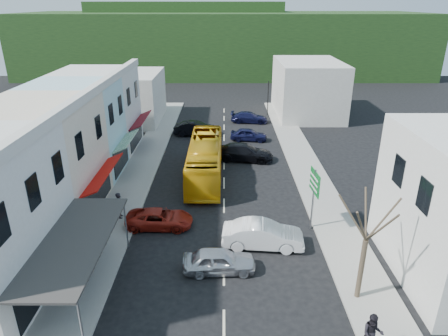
{
  "coord_description": "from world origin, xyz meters",
  "views": [
    {
      "loc": [
        0.01,
        -22.36,
        14.09
      ],
      "look_at": [
        0.0,
        6.0,
        2.2
      ],
      "focal_mm": 32.0,
      "sensor_mm": 36.0,
      "label": 1
    }
  ],
  "objects_px": {
    "car_silver": "(219,261)",
    "street_tree": "(366,240)",
    "pedestrian_right": "(372,335)",
    "car_white": "(263,237)",
    "car_red": "(159,218)",
    "traffic_signal": "(268,98)",
    "pedestrian_left": "(120,206)",
    "bus": "(205,160)",
    "direction_sign": "(313,200)"
  },
  "relations": [
    {
      "from": "direction_sign",
      "to": "street_tree",
      "type": "relative_size",
      "value": 0.61
    },
    {
      "from": "car_silver",
      "to": "street_tree",
      "type": "distance_m",
      "value": 7.93
    },
    {
      "from": "traffic_signal",
      "to": "pedestrian_right",
      "type": "bearing_deg",
      "value": 92.95
    },
    {
      "from": "car_silver",
      "to": "direction_sign",
      "type": "xyz_separation_m",
      "value": [
        6.07,
        4.57,
        1.43
      ]
    },
    {
      "from": "bus",
      "to": "pedestrian_left",
      "type": "xyz_separation_m",
      "value": [
        -5.59,
        -7.36,
        -0.55
      ]
    },
    {
      "from": "car_white",
      "to": "car_red",
      "type": "xyz_separation_m",
      "value": [
        -6.73,
        2.33,
        0.0
      ]
    },
    {
      "from": "bus",
      "to": "pedestrian_right",
      "type": "relative_size",
      "value": 6.82
    },
    {
      "from": "bus",
      "to": "car_silver",
      "type": "bearing_deg",
      "value": -84.11
    },
    {
      "from": "car_silver",
      "to": "car_red",
      "type": "distance_m",
      "value": 6.29
    },
    {
      "from": "direction_sign",
      "to": "street_tree",
      "type": "height_order",
      "value": "street_tree"
    },
    {
      "from": "street_tree",
      "to": "pedestrian_right",
      "type": "bearing_deg",
      "value": -98.46
    },
    {
      "from": "car_white",
      "to": "car_red",
      "type": "distance_m",
      "value": 7.12
    },
    {
      "from": "pedestrian_right",
      "to": "traffic_signal",
      "type": "relative_size",
      "value": 0.38
    },
    {
      "from": "car_white",
      "to": "pedestrian_left",
      "type": "xyz_separation_m",
      "value": [
        -9.59,
        3.37,
        0.3
      ]
    },
    {
      "from": "bus",
      "to": "car_red",
      "type": "xyz_separation_m",
      "value": [
        -2.73,
        -8.4,
        -0.85
      ]
    },
    {
      "from": "car_silver",
      "to": "car_red",
      "type": "bearing_deg",
      "value": 37.34
    },
    {
      "from": "bus",
      "to": "street_tree",
      "type": "bearing_deg",
      "value": -61.33
    },
    {
      "from": "car_silver",
      "to": "traffic_signal",
      "type": "height_order",
      "value": "traffic_signal"
    },
    {
      "from": "car_red",
      "to": "direction_sign",
      "type": "xyz_separation_m",
      "value": [
        10.13,
        -0.23,
        1.43
      ]
    },
    {
      "from": "car_white",
      "to": "street_tree",
      "type": "height_order",
      "value": "street_tree"
    },
    {
      "from": "bus",
      "to": "direction_sign",
      "type": "xyz_separation_m",
      "value": [
        7.41,
        -8.63,
        0.58
      ]
    },
    {
      "from": "pedestrian_left",
      "to": "pedestrian_right",
      "type": "distance_m",
      "value": 17.73
    },
    {
      "from": "pedestrian_left",
      "to": "bus",
      "type": "bearing_deg",
      "value": -43.15
    },
    {
      "from": "car_red",
      "to": "bus",
      "type": "bearing_deg",
      "value": -17.04
    },
    {
      "from": "car_silver",
      "to": "pedestrian_right",
      "type": "distance_m",
      "value": 8.68
    },
    {
      "from": "car_white",
      "to": "bus",
      "type": "bearing_deg",
      "value": 25.32
    },
    {
      "from": "bus",
      "to": "car_red",
      "type": "height_order",
      "value": "bus"
    },
    {
      "from": "car_white",
      "to": "car_red",
      "type": "relative_size",
      "value": 0.96
    },
    {
      "from": "car_white",
      "to": "street_tree",
      "type": "relative_size",
      "value": 0.63
    },
    {
      "from": "car_white",
      "to": "traffic_signal",
      "type": "xyz_separation_m",
      "value": [
        3.41,
        31.07,
        1.55
      ]
    },
    {
      "from": "car_silver",
      "to": "pedestrian_right",
      "type": "bearing_deg",
      "value": -133.69
    },
    {
      "from": "pedestrian_right",
      "to": "street_tree",
      "type": "distance_m",
      "value": 4.26
    },
    {
      "from": "car_silver",
      "to": "car_white",
      "type": "xyz_separation_m",
      "value": [
        2.66,
        2.47,
        0.0
      ]
    },
    {
      "from": "car_white",
      "to": "car_silver",
      "type": "bearing_deg",
      "value": 137.71
    },
    {
      "from": "car_red",
      "to": "traffic_signal",
      "type": "distance_m",
      "value": 30.51
    },
    {
      "from": "car_red",
      "to": "direction_sign",
      "type": "relative_size",
      "value": 1.08
    },
    {
      "from": "pedestrian_left",
      "to": "street_tree",
      "type": "distance_m",
      "value": 16.36
    },
    {
      "from": "car_red",
      "to": "pedestrian_left",
      "type": "relative_size",
      "value": 2.71
    },
    {
      "from": "car_red",
      "to": "traffic_signal",
      "type": "bearing_deg",
      "value": -18.48
    },
    {
      "from": "street_tree",
      "to": "bus",
      "type": "bearing_deg",
      "value": 118.58
    },
    {
      "from": "car_white",
      "to": "street_tree",
      "type": "distance_m",
      "value": 7.04
    },
    {
      "from": "car_silver",
      "to": "traffic_signal",
      "type": "bearing_deg",
      "value": -13.18
    },
    {
      "from": "pedestrian_right",
      "to": "street_tree",
      "type": "xyz_separation_m",
      "value": [
        0.51,
        3.41,
        2.5
      ]
    },
    {
      "from": "car_silver",
      "to": "pedestrian_right",
      "type": "relative_size",
      "value": 2.59
    },
    {
      "from": "pedestrian_left",
      "to": "car_silver",
      "type": "bearing_deg",
      "value": -136.07
    },
    {
      "from": "car_white",
      "to": "direction_sign",
      "type": "bearing_deg",
      "value": -53.46
    },
    {
      "from": "car_silver",
      "to": "street_tree",
      "type": "relative_size",
      "value": 0.63
    },
    {
      "from": "direction_sign",
      "to": "car_red",
      "type": "bearing_deg",
      "value": 173.72
    },
    {
      "from": "street_tree",
      "to": "traffic_signal",
      "type": "relative_size",
      "value": 1.55
    },
    {
      "from": "bus",
      "to": "car_white",
      "type": "distance_m",
      "value": 11.49
    }
  ]
}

